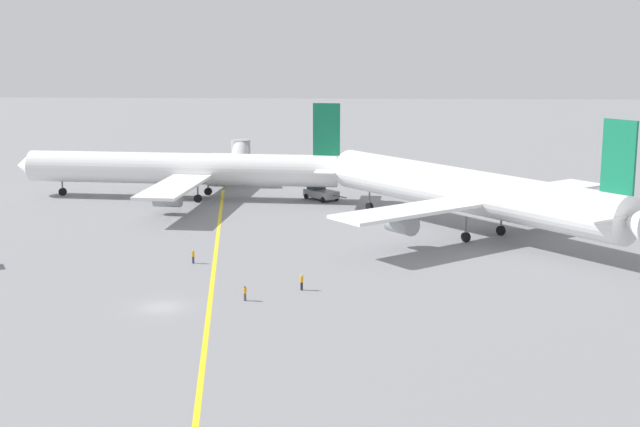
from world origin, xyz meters
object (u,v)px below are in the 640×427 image
object	(u,v)px
airliner_at_gate_left	(185,169)
jet_bridge	(240,154)
ground_crew_ramp_agent_by_cones	(193,256)
ground_crew_marshaller_foreground	(302,282)
pushback_tug	(320,193)
ground_crew_wing_walker_right	(245,293)
airliner_being_pushed	(468,192)

from	to	relation	value
airliner_at_gate_left	jet_bridge	distance (m)	24.25
airliner_at_gate_left	ground_crew_ramp_agent_by_cones	size ratio (longest dim) A/B	35.25
ground_crew_marshaller_foreground	ground_crew_ramp_agent_by_cones	distance (m)	17.59
ground_crew_ramp_agent_by_cones	pushback_tug	bearing A→B (deg)	72.68
ground_crew_marshaller_foreground	jet_bridge	distance (m)	79.43
airliner_at_gate_left	ground_crew_wing_walker_right	world-z (taller)	airliner_at_gate_left
airliner_at_gate_left	ground_crew_marshaller_foreground	xyz separation A→B (m)	(23.10, -54.08, -4.04)
airliner_at_gate_left	ground_crew_marshaller_foreground	bearing A→B (deg)	-66.87
airliner_at_gate_left	ground_crew_marshaller_foreground	world-z (taller)	airliner_at_gate_left
airliner_being_pushed	ground_crew_marshaller_foreground	size ratio (longest dim) A/B	27.05
ground_crew_marshaller_foreground	jet_bridge	size ratio (longest dim) A/B	0.08
ground_crew_marshaller_foreground	ground_crew_wing_walker_right	xyz separation A→B (m)	(-5.60, -4.16, -0.11)
airliner_being_pushed	ground_crew_wing_walker_right	distance (m)	42.33
airliner_being_pushed	airliner_at_gate_left	bearing A→B (deg)	149.76
ground_crew_ramp_agent_by_cones	ground_crew_wing_walker_right	bearing A→B (deg)	-61.50
airliner_at_gate_left	ground_crew_ramp_agent_by_cones	distance (m)	44.34
airliner_being_pushed	ground_crew_marshaller_foreground	world-z (taller)	airliner_being_pushed
airliner_at_gate_left	ground_crew_wing_walker_right	xyz separation A→B (m)	(17.50, -58.24, -4.15)
airliner_at_gate_left	jet_bridge	size ratio (longest dim) A/B	2.54
airliner_being_pushed	ground_crew_ramp_agent_by_cones	distance (m)	39.21
pushback_tug	ground_crew_wing_walker_right	size ratio (longest dim) A/B	4.95
ground_crew_wing_walker_right	pushback_tug	bearing A→B (deg)	84.86
airliner_being_pushed	jet_bridge	size ratio (longest dim) A/B	2.09
ground_crew_ramp_agent_by_cones	airliner_being_pushed	bearing A→B (deg)	26.75
ground_crew_ramp_agent_by_cones	jet_bridge	bearing A→B (deg)	92.69
pushback_tug	airliner_being_pushed	bearing A→B (deg)	-50.16
airliner_at_gate_left	pushback_tug	size ratio (longest dim) A/B	7.50
ground_crew_wing_walker_right	ground_crew_marshaller_foreground	bearing A→B (deg)	36.59
pushback_tug	ground_crew_wing_walker_right	bearing A→B (deg)	-95.14
ground_crew_ramp_agent_by_cones	airliner_at_gate_left	bearing A→B (deg)	102.17
pushback_tug	airliner_at_gate_left	bearing A→B (deg)	179.67
ground_crew_wing_walker_right	ground_crew_ramp_agent_by_cones	size ratio (longest dim) A/B	0.95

